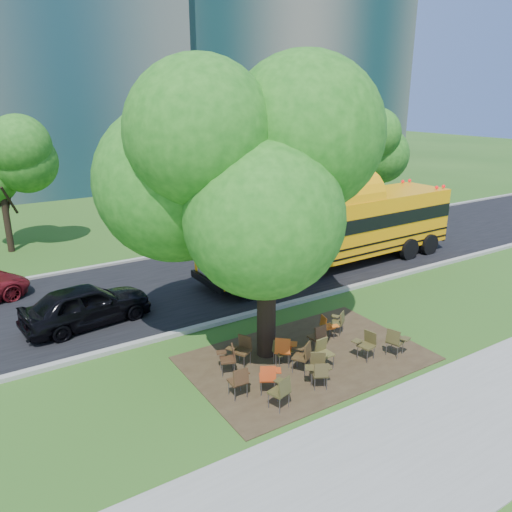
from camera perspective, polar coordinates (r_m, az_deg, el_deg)
ground at (r=15.16m, az=1.60°, el=-11.85°), size 160.00×160.00×0.00m
sidewalk at (r=12.06m, az=15.92°, el=-21.39°), size 60.00×4.00×0.04m
dirt_patch at (r=15.32m, az=5.84°, el=-11.55°), size 7.00×4.50×0.03m
asphalt_road at (r=20.76m, az=-9.21°, el=-3.50°), size 80.00×8.00×0.04m
kerb_near at (r=17.41m, az=-3.93°, el=-7.47°), size 80.00×0.25×0.14m
kerb_far at (r=24.37m, az=-13.05°, el=-0.35°), size 80.00×0.25×0.14m
building_right at (r=58.30m, az=0.48°, el=22.85°), size 30.00×16.00×25.00m
bg_tree_3 at (r=29.37m, az=-0.57°, el=13.07°), size 5.60×5.60×7.84m
bg_tree_4 at (r=33.57m, az=12.34°, el=12.11°), size 5.00×5.00×6.85m
main_tree at (r=13.69m, az=1.30°, el=8.64°), size 7.20×7.20×8.93m
school_bus at (r=23.09m, az=9.83°, el=3.35°), size 12.89×3.18×3.13m
chair_0 at (r=13.23m, az=-1.89°, el=-13.85°), size 0.61×0.53×0.91m
chair_1 at (r=13.37m, az=1.47°, el=-13.51°), size 0.76×0.60×0.90m
chair_2 at (r=12.82m, az=2.91°, el=-14.96°), size 0.63×0.68×0.93m
chair_3 at (r=13.93m, az=6.98°, el=-12.29°), size 0.76×0.60×0.89m
chair_4 at (r=13.71m, az=7.46°, el=-13.04°), size 0.69×0.54×0.83m
chair_5 at (r=14.65m, az=7.70°, el=-10.70°), size 0.58×0.54×0.89m
chair_6 at (r=15.35m, az=12.55°, el=-9.60°), size 0.62×0.60×0.88m
chair_7 at (r=15.67m, az=15.66°, el=-9.19°), size 0.68×0.62×0.91m
chair_8 at (r=14.30m, az=-3.11°, el=-11.38°), size 0.55×0.70×0.87m
chair_9 at (r=14.67m, az=-1.62°, el=-10.42°), size 0.75×0.62×0.92m
chair_10 at (r=14.69m, az=2.77°, el=-10.77°), size 0.46×0.52×0.78m
chair_11 at (r=14.38m, az=5.45°, el=-11.08°), size 0.62×0.78×0.94m
chair_12 at (r=16.32m, az=8.10°, el=-7.80°), size 0.47×0.60×0.80m
chair_13 at (r=16.67m, az=9.45°, el=-7.26°), size 0.54×0.68×0.81m
chair_14 at (r=15.50m, az=7.15°, el=-8.92°), size 0.59×0.55×0.91m
chair_15 at (r=14.60m, az=3.23°, el=-10.46°), size 0.83×0.65×0.96m
black_car at (r=17.97m, az=-18.78°, el=-5.30°), size 4.49×2.28×1.46m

